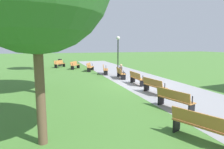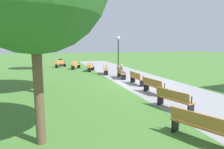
# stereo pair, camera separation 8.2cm
# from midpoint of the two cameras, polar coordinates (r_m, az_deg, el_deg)

# --- Properties ---
(ground_plane) EXTENTS (120.00, 120.00, 0.00)m
(ground_plane) POSITION_cam_midpoint_polar(r_m,az_deg,el_deg) (13.93, 7.62, -2.91)
(ground_plane) COLOR #477A33
(path_paving) EXTENTS (42.40, 4.64, 0.01)m
(path_paving) POSITION_cam_midpoint_polar(r_m,az_deg,el_deg) (14.39, 11.34, -2.62)
(path_paving) COLOR #939399
(path_paving) RESTS_ON ground
(bench_0) EXTENTS (1.61, 1.47, 0.89)m
(bench_0) POSITION_cam_midpoint_polar(r_m,az_deg,el_deg) (25.22, -14.93, 3.10)
(bench_0) COLOR #B27538
(bench_0) RESTS_ON ground
(bench_1) EXTENTS (1.70, 1.32, 0.89)m
(bench_1) POSITION_cam_midpoint_polar(r_m,az_deg,el_deg) (23.14, -10.63, 2.77)
(bench_1) COLOR #B27538
(bench_1) RESTS_ON ground
(bench_2) EXTENTS (1.76, 1.13, 0.89)m
(bench_2) POSITION_cam_midpoint_polar(r_m,az_deg,el_deg) (20.94, -6.27, 2.27)
(bench_2) COLOR #B27538
(bench_2) RESTS_ON ground
(bench_3) EXTENTS (1.78, 0.93, 0.89)m
(bench_3) POSITION_cam_midpoint_polar(r_m,az_deg,el_deg) (18.65, -1.84, 1.54)
(bench_3) COLOR #B27538
(bench_3) RESTS_ON ground
(bench_4) EXTENTS (1.76, 0.71, 0.89)m
(bench_4) POSITION_cam_midpoint_polar(r_m,az_deg,el_deg) (16.27, 2.70, 0.50)
(bench_4) COLOR #B27538
(bench_4) RESTS_ON ground
(bench_5) EXTENTS (1.71, 0.47, 0.89)m
(bench_5) POSITION_cam_midpoint_polar(r_m,az_deg,el_deg) (13.82, 7.40, -1.01)
(bench_5) COLOR #B27538
(bench_5) RESTS_ON ground
(bench_6) EXTENTS (1.76, 0.71, 0.89)m
(bench_6) POSITION_cam_midpoint_polar(r_m,az_deg,el_deg) (11.32, 12.40, -3.27)
(bench_6) COLOR #B27538
(bench_6) RESTS_ON ground
(bench_7) EXTENTS (1.78, 0.93, 0.89)m
(bench_7) POSITION_cam_midpoint_polar(r_m,az_deg,el_deg) (8.80, 17.93, -6.91)
(bench_7) COLOR #B27538
(bench_7) RESTS_ON ground
(bench_8) EXTENTS (1.76, 1.13, 0.89)m
(bench_8) POSITION_cam_midpoint_polar(r_m,az_deg,el_deg) (6.31, 24.70, -13.49)
(bench_8) COLOR #B27538
(bench_8) RESTS_ON ground
(person_seated) EXTENTS (0.38, 0.55, 1.20)m
(person_seated) POSITION_cam_midpoint_polar(r_m,az_deg,el_deg) (16.35, 3.13, 1.12)
(person_seated) COLOR #4C4238
(person_seated) RESTS_ON ground
(tree_3) EXTENTS (2.77, 2.77, 5.48)m
(tree_3) POSITION_cam_midpoint_polar(r_m,az_deg,el_deg) (23.26, -21.07, 11.15)
(tree_3) COLOR #4C3828
(tree_3) RESTS_ON ground
(tree_4) EXTENTS (4.39, 4.39, 7.31)m
(tree_4) POSITION_cam_midpoint_polar(r_m,az_deg,el_deg) (12.05, -21.38, 19.17)
(tree_4) COLOR brown
(tree_4) RESTS_ON ground
(lamp_post) EXTENTS (0.32, 0.32, 3.56)m
(lamp_post) POSITION_cam_midpoint_polar(r_m,az_deg,el_deg) (17.45, 2.01, 7.81)
(lamp_post) COLOR black
(lamp_post) RESTS_ON ground
(trash_bin) EXTENTS (0.51, 0.51, 0.92)m
(trash_bin) POSITION_cam_midpoint_polar(r_m,az_deg,el_deg) (27.17, -14.75, 3.46)
(trash_bin) COLOR black
(trash_bin) RESTS_ON ground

